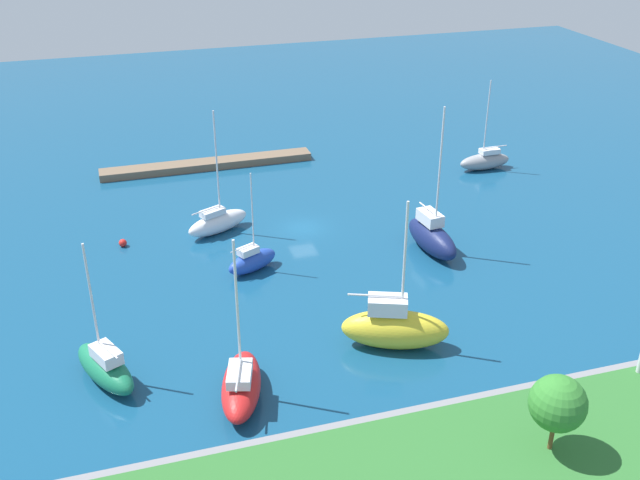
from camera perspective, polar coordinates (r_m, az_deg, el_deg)
The scene contains 12 objects.
water at distance 71.62m, azimuth -1.31°, elevation 0.92°, with size 160.00×160.00×0.00m, color navy.
pier_dock at distance 87.00m, azimuth -8.70°, elevation 5.82°, with size 24.45×2.37×0.85m, color brown.
breakwater at distance 47.69m, azimuth 8.75°, elevation -13.94°, with size 60.13×2.64×1.18m, color gray.
park_tree_midwest at distance 44.41m, azimuth 17.95°, elevation -11.96°, with size 3.30×3.30×4.96m.
sailboat_blue_off_beacon at distance 63.99m, azimuth -5.29°, elevation -1.59°, with size 5.17×3.66×9.08m.
sailboat_white_far_north at distance 71.01m, azimuth -7.94°, elevation 1.42°, with size 6.74×4.50×12.02m.
sailboat_navy_center_basin at distance 67.46m, azimuth 8.67°, elevation 0.28°, with size 3.23×7.57×13.75m.
sailboat_green_along_channel at distance 52.76m, azimuth -16.31°, elevation -9.42°, with size 4.88×7.03×10.52m.
sailboat_red_inner_mooring at distance 49.48m, azimuth -6.13°, elevation -11.09°, with size 4.41×7.58×11.70m.
sailboat_gray_west_end at distance 87.48m, azimuth 12.67°, elevation 6.03°, with size 6.28×2.11×10.49m.
sailboat_yellow_lone_south at distance 54.03m, azimuth 5.79°, elevation -6.74°, with size 8.29×5.37×11.72m.
mooring_buoy_red at distance 70.44m, azimuth -15.04°, elevation -0.22°, with size 0.73×0.73×0.73m, color red.
Camera 1 is at (16.97, 61.91, 31.76)m, focal length 41.28 mm.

